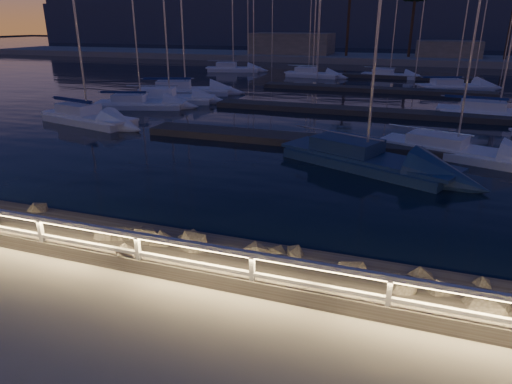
% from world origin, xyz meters
% --- Properties ---
extents(ground, '(400.00, 400.00, 0.00)m').
position_xyz_m(ground, '(0.00, 0.00, 0.00)').
color(ground, gray).
rests_on(ground, ground).
extents(harbor_water, '(400.00, 440.00, 0.60)m').
position_xyz_m(harbor_water, '(0.00, 31.22, -0.97)').
color(harbor_water, black).
rests_on(harbor_water, ground).
extents(guard_rail, '(44.11, 0.12, 1.06)m').
position_xyz_m(guard_rail, '(-0.07, -0.00, 0.77)').
color(guard_rail, white).
rests_on(guard_rail, ground).
extents(riprap, '(23.20, 2.83, 1.39)m').
position_xyz_m(riprap, '(3.15, 1.61, -0.24)').
color(riprap, '#686159').
rests_on(riprap, ground).
extents(floating_docks, '(22.00, 36.00, 0.40)m').
position_xyz_m(floating_docks, '(0.00, 32.50, -0.40)').
color(floating_docks, '#564E47').
rests_on(floating_docks, ground).
extents(far_shore, '(160.00, 14.00, 5.20)m').
position_xyz_m(far_shore, '(-0.12, 74.05, 0.29)').
color(far_shore, gray).
rests_on(far_shore, ground).
extents(palm_center, '(3.00, 3.00, 9.70)m').
position_xyz_m(palm_center, '(2.00, 73.00, 8.78)').
color(palm_center, '#513A25').
rests_on(palm_center, ground).
extents(distant_hills, '(230.00, 37.50, 18.00)m').
position_xyz_m(distant_hills, '(-22.13, 133.69, 4.74)').
color(distant_hills, '#3B425B').
rests_on(distant_hills, ground).
extents(sailboat_a, '(7.84, 3.92, 12.94)m').
position_xyz_m(sailboat_a, '(-16.81, 16.53, -0.14)').
color(sailboat_a, white).
rests_on(sailboat_a, ground).
extents(sailboat_c, '(8.76, 5.58, 14.49)m').
position_xyz_m(sailboat_c, '(1.94, 12.81, -0.16)').
color(sailboat_c, navy).
rests_on(sailboat_c, ground).
extents(sailboat_d, '(7.87, 4.52, 12.86)m').
position_xyz_m(sailboat_d, '(6.07, 16.09, -0.21)').
color(sailboat_d, white).
rests_on(sailboat_d, ground).
extents(sailboat_e, '(7.74, 4.25, 12.79)m').
position_xyz_m(sailboat_e, '(-15.72, 25.51, -0.15)').
color(sailboat_e, white).
rests_on(sailboat_e, ground).
extents(sailboat_f, '(7.23, 3.96, 11.89)m').
position_xyz_m(sailboat_f, '(-16.64, 22.60, -0.19)').
color(sailboat_f, white).
rests_on(sailboat_f, ground).
extents(sailboat_g, '(8.38, 3.24, 13.88)m').
position_xyz_m(sailboat_g, '(9.44, 27.70, -0.17)').
color(sailboat_g, white).
rests_on(sailboat_g, ground).
extents(sailboat_i, '(7.09, 2.92, 11.81)m').
position_xyz_m(sailboat_i, '(-8.50, 48.00, -0.17)').
color(sailboat_i, white).
rests_on(sailboat_i, ground).
extents(sailboat_j, '(8.77, 5.35, 14.51)m').
position_xyz_m(sailboat_j, '(-16.65, 30.08, -0.13)').
color(sailboat_j, white).
rests_on(sailboat_j, ground).
extents(sailboat_k, '(7.74, 4.62, 12.73)m').
position_xyz_m(sailboat_k, '(7.41, 41.90, -0.19)').
color(sailboat_k, white).
rests_on(sailboat_k, ground).
extents(sailboat_m, '(7.63, 3.88, 12.59)m').
position_xyz_m(sailboat_m, '(-20.20, 50.90, -0.15)').
color(sailboat_m, white).
rests_on(sailboat_m, ground).
extents(sailboat_n, '(6.83, 2.91, 11.28)m').
position_xyz_m(sailboat_n, '(0.49, 50.36, -0.20)').
color(sailboat_n, white).
rests_on(sailboat_n, ground).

